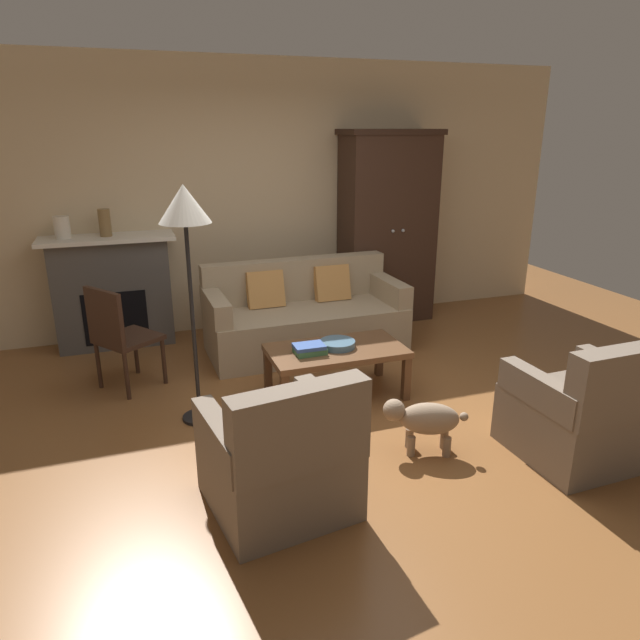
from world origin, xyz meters
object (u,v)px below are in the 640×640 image
Objects in this scene: couch at (304,318)px; mantel_vase_cream at (62,227)px; mantel_vase_bronze at (105,223)px; dog at (424,419)px; side_chair_wooden at (119,332)px; armchair_near_left at (281,461)px; fruit_bowl at (337,344)px; floor_lamp at (185,219)px; armoire at (387,227)px; book_stack at (310,349)px; coffee_table at (336,354)px; fireplace at (113,291)px; armchair_near_right at (583,415)px.

mantel_vase_cream is at bearing 161.76° from couch.
dog is at bearing -55.45° from mantel_vase_bronze.
mantel_vase_bronze is 1.34m from side_chair_wooden.
side_chair_wooden reaches higher than dog.
couch is 2.15× the size of side_chair_wooden.
mantel_vase_bronze is at bearing 105.59° from armchair_near_left.
fruit_bowl is 1.57m from floor_lamp.
dog is (0.24, -1.03, -0.20)m from fruit_bowl.
book_stack is at bearing -129.90° from armoire.
coffee_table is 0.08m from fruit_bowl.
floor_lamp is (0.56, -1.85, 0.27)m from mantel_vase_bronze.
coffee_table is at bearing 9.83° from book_stack.
book_stack reaches higher than coffee_table.
fireplace is 0.68m from mantel_vase_bronze.
dog is at bearing -50.55° from mantel_vase_cream.
couch is at bearing 69.45° from armchair_near_left.
floor_lamp is at bearing -178.11° from coffee_table.
mantel_vase_bronze is (0.00, -0.02, 0.68)m from fireplace.
coffee_table is (-0.08, -1.11, 0.05)m from couch.
book_stack is at bearing -45.45° from mantel_vase_cream.
mantel_vase_cream is 1.39m from side_chair_wooden.
couch is 2.20× the size of armchair_near_right.
floor_lamp is (0.94, -1.85, 0.30)m from mantel_vase_cream.
couch is 1.76× the size of coffee_table.
armchair_near_right is 3.56m from side_chair_wooden.
book_stack is 0.46× the size of dog.
fireplace is 1.15× the size of coffee_table.
coffee_table is 4.23× the size of mantel_vase_bronze.
book_stack is (1.45, -1.87, -0.11)m from fireplace.
armoire is 3.34m from mantel_vase_cream.
fruit_bowl is at bearing 103.17° from dog.
floor_lamp reaches higher than mantel_vase_cream.
armchair_near_left is 1.77m from floor_lamp.
floor_lamp is (0.56, -1.87, 0.95)m from fireplace.
dog is (0.26, -1.01, -0.12)m from coffee_table.
armchair_near_left and armchair_near_right have the same top height.
couch reaches higher than fruit_bowl.
mantel_vase_cream is (-0.38, -0.02, 0.66)m from fireplace.
fireplace is 0.65× the size of couch.
mantel_vase_bronze is at bearing 178.83° from armoire.
book_stack is 1.39m from armchair_near_left.
coffee_table is at bearing -22.87° from side_chair_wooden.
fruit_bowl is 0.32× the size of side_chair_wooden.
mantel_vase_bronze reaches higher than book_stack.
armchair_near_right is (2.90, -3.23, -0.93)m from mantel_vase_bronze.
mantel_vase_cream is (-2.08, 1.80, 0.78)m from fruit_bowl.
mantel_vase_cream is at bearing 138.73° from coffee_table.
mantel_vase_cream is at bearing 180.00° from mantel_vase_bronze.
armchair_near_right is (1.19, -1.43, -0.13)m from fruit_bowl.
armchair_near_left is 1.00× the size of armchair_near_right.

